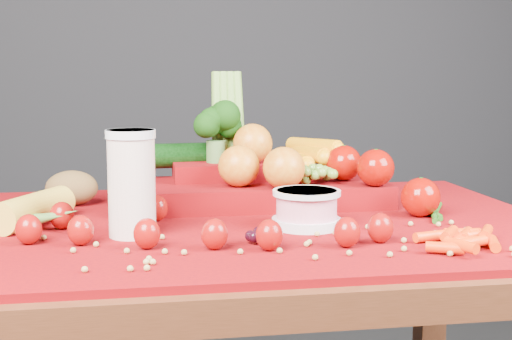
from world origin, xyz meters
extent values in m
cube|color=black|center=(0.00, 1.50, 1.25)|extent=(3.00, 0.02, 2.50)
cube|color=#391B0C|center=(0.00, 0.00, 0.72)|extent=(1.10, 0.80, 0.05)
cube|color=#800504|center=(0.00, 0.00, 0.76)|extent=(1.05, 0.75, 0.01)
cylinder|color=beige|center=(-0.22, -0.09, 0.85)|extent=(0.08, 0.08, 0.17)
cylinder|color=silver|center=(-0.22, -0.09, 0.93)|extent=(0.08, 0.08, 0.01)
cylinder|color=silver|center=(0.07, -0.07, 0.77)|extent=(0.12, 0.12, 0.02)
cylinder|color=#D4858E|center=(0.07, -0.07, 0.80)|extent=(0.10, 0.10, 0.05)
cylinder|color=silver|center=(0.07, -0.07, 0.82)|extent=(0.12, 0.12, 0.01)
ellipsoid|color=#8F0D00|center=(-0.24, -0.08, 0.79)|extent=(0.04, 0.04, 0.05)
cone|color=#10490D|center=(-0.24, -0.08, 0.81)|extent=(0.03, 0.03, 0.01)
ellipsoid|color=#8F0D00|center=(-0.30, -0.14, 0.79)|extent=(0.04, 0.04, 0.05)
cone|color=#10490D|center=(-0.30, -0.14, 0.81)|extent=(0.03, 0.03, 0.01)
ellipsoid|color=#8F0D00|center=(-0.20, -0.18, 0.79)|extent=(0.04, 0.04, 0.05)
cone|color=#10490D|center=(-0.20, -0.18, 0.81)|extent=(0.03, 0.03, 0.01)
ellipsoid|color=#8F0D00|center=(-0.10, -0.20, 0.79)|extent=(0.04, 0.04, 0.05)
cone|color=#10490D|center=(-0.10, -0.20, 0.81)|extent=(0.03, 0.03, 0.01)
ellipsoid|color=#8F0D00|center=(-0.02, -0.22, 0.79)|extent=(0.04, 0.04, 0.05)
cone|color=#10490D|center=(-0.02, -0.22, 0.81)|extent=(0.03, 0.03, 0.01)
ellipsoid|color=#8F0D00|center=(0.10, -0.22, 0.79)|extent=(0.04, 0.04, 0.05)
cone|color=#10490D|center=(0.10, -0.22, 0.81)|extent=(0.03, 0.03, 0.01)
ellipsoid|color=#8F0D00|center=(-0.18, 0.02, 0.79)|extent=(0.04, 0.04, 0.05)
cone|color=#10490D|center=(-0.18, 0.02, 0.81)|extent=(0.03, 0.03, 0.01)
ellipsoid|color=#8F0D00|center=(-0.34, -0.02, 0.79)|extent=(0.04, 0.04, 0.05)
cone|color=#10490D|center=(-0.34, -0.02, 0.81)|extent=(0.03, 0.03, 0.01)
ellipsoid|color=#8F0D00|center=(0.16, -0.20, 0.79)|extent=(0.04, 0.04, 0.05)
cone|color=#10490D|center=(0.16, -0.20, 0.81)|extent=(0.03, 0.03, 0.01)
ellipsoid|color=#8F0D00|center=(-0.38, -0.12, 0.79)|extent=(0.04, 0.04, 0.05)
cone|color=#10490D|center=(-0.38, -0.12, 0.81)|extent=(0.03, 0.03, 0.01)
cylinder|color=gold|center=(-0.39, 0.02, 0.79)|extent=(0.13, 0.19, 0.06)
ellipsoid|color=brown|center=(-0.34, 0.20, 0.80)|extent=(0.10, 0.07, 0.07)
cube|color=#800504|center=(0.02, 0.15, 0.78)|extent=(0.52, 0.22, 0.04)
cube|color=#800504|center=(0.00, 0.20, 0.82)|extent=(0.28, 0.12, 0.03)
sphere|color=#880B04|center=(0.24, 0.06, 0.84)|extent=(0.07, 0.07, 0.07)
sphere|color=#880B04|center=(0.30, -0.02, 0.80)|extent=(0.07, 0.07, 0.07)
sphere|color=#880B04|center=(0.20, 0.14, 0.84)|extent=(0.07, 0.07, 0.07)
sphere|color=#B44707|center=(-0.02, 0.10, 0.85)|extent=(0.08, 0.08, 0.08)
sphere|color=#B44707|center=(0.06, 0.06, 0.85)|extent=(0.08, 0.08, 0.08)
sphere|color=#B44707|center=(0.02, 0.18, 0.88)|extent=(0.08, 0.08, 0.08)
cylinder|color=orange|center=(0.10, 0.22, 0.82)|extent=(0.06, 0.15, 0.04)
cylinder|color=orange|center=(0.12, 0.22, 0.84)|extent=(0.04, 0.15, 0.04)
cylinder|color=orange|center=(0.14, 0.22, 0.85)|extent=(0.07, 0.15, 0.04)
cylinder|color=orange|center=(0.16, 0.22, 0.87)|extent=(0.10, 0.15, 0.04)
cylinder|color=#3F662D|center=(-0.05, 0.20, 0.86)|extent=(0.04, 0.04, 0.04)
cylinder|color=olive|center=(-0.05, 0.24, 0.92)|extent=(0.03, 0.06, 0.22)
cylinder|color=olive|center=(-0.03, 0.24, 0.92)|extent=(0.02, 0.06, 0.22)
cylinder|color=olive|center=(-0.01, 0.24, 0.92)|extent=(0.02, 0.06, 0.22)
cylinder|color=olive|center=(0.00, 0.24, 0.92)|extent=(0.03, 0.06, 0.22)
cylinder|color=black|center=(-0.14, 0.24, 0.85)|extent=(0.23, 0.07, 0.05)
camera|label=1|loc=(-0.21, -1.24, 1.03)|focal=50.00mm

